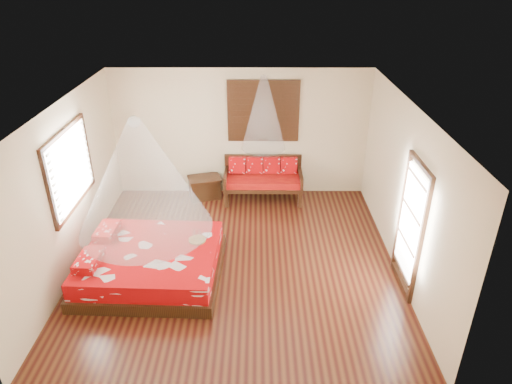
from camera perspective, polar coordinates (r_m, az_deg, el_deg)
room at (r=7.43m, az=-2.59°, el=0.17°), size 5.54×5.54×2.84m
bed at (r=7.88m, az=-13.04°, el=-8.60°), size 2.33×2.13×0.65m
daybed at (r=9.94m, az=0.89°, el=1.86°), size 1.69×0.75×0.94m
storage_chest at (r=10.20m, az=-6.43°, el=0.61°), size 0.80×0.68×0.48m
shutter_panel at (r=9.76m, az=0.93°, el=10.06°), size 1.52×0.06×1.32m
window_left at (r=8.08m, az=-22.17°, el=2.72°), size 0.10×1.74×1.34m
glazed_door at (r=7.44m, az=18.69°, el=-4.24°), size 0.08×1.02×2.16m
wine_tray at (r=7.81m, az=-7.37°, el=-5.66°), size 0.29×0.29×0.23m
mosquito_net_main at (r=7.09m, az=-14.19°, el=1.95°), size 2.08×2.08×1.80m
mosquito_net_daybed at (r=9.29m, az=0.96°, el=9.80°), size 0.91×0.91×1.50m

